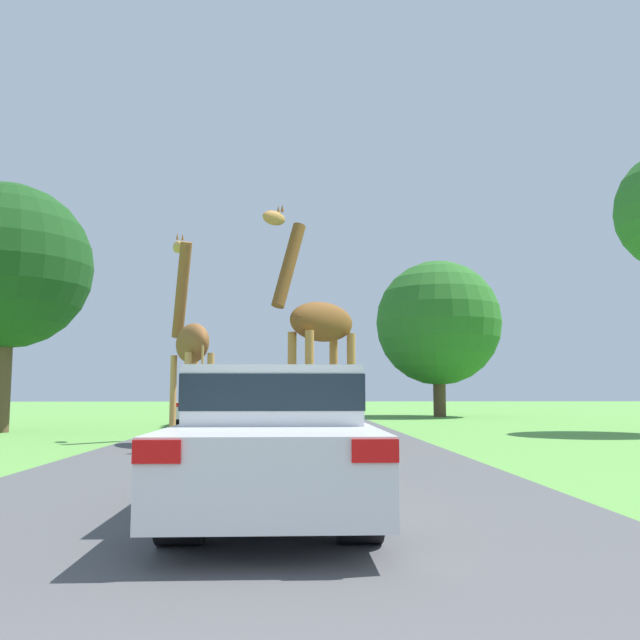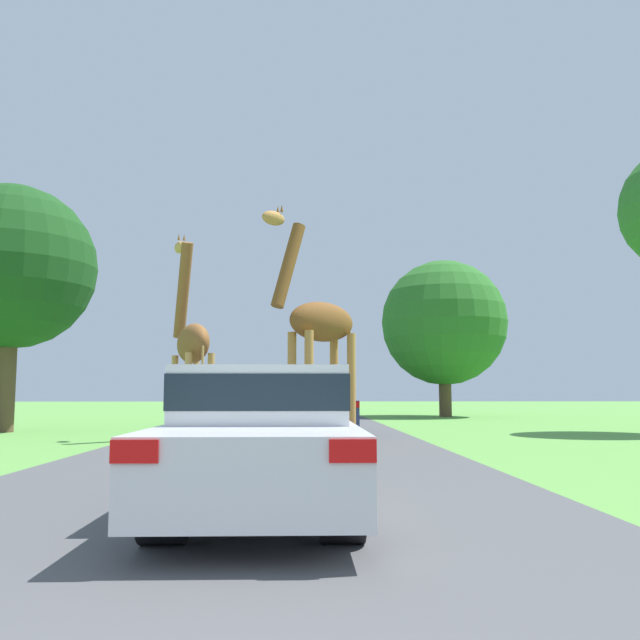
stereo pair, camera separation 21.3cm
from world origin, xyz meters
TOP-DOWN VIEW (x-y plane):
  - road at (0.00, 30.00)m, footprint 7.17×120.00m
  - giraffe_near_road at (0.98, 13.23)m, footprint 2.21×1.93m
  - giraffe_companion at (-1.90, 14.22)m, footprint 1.46×2.71m
  - car_lead_maroon at (0.25, 5.55)m, footprint 1.73×4.69m
  - car_queue_right at (1.22, 18.18)m, footprint 1.74×4.82m
  - car_queue_left at (-2.57, 23.10)m, footprint 1.71×4.25m
  - car_far_ahead at (1.30, 30.19)m, footprint 1.86×4.00m
  - tree_left_edge at (7.41, 30.53)m, footprint 5.92×5.92m
  - tree_far_right at (-8.02, 18.86)m, footprint 4.91×4.91m

SIDE VIEW (x-z plane):
  - road at x=0.00m, z-range 0.00..0.00m
  - car_queue_left at x=-2.57m, z-range 0.05..1.40m
  - car_lead_maroon at x=0.25m, z-range 0.04..1.45m
  - car_far_ahead at x=1.30m, z-range 0.04..1.46m
  - car_queue_right at x=1.22m, z-range 0.06..1.45m
  - giraffe_companion at x=-1.90m, z-range -0.22..4.87m
  - giraffe_near_road at x=0.98m, z-range -0.06..5.00m
  - tree_left_edge at x=7.41m, z-range 0.73..8.13m
  - tree_far_right at x=-8.02m, z-range 1.19..8.53m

